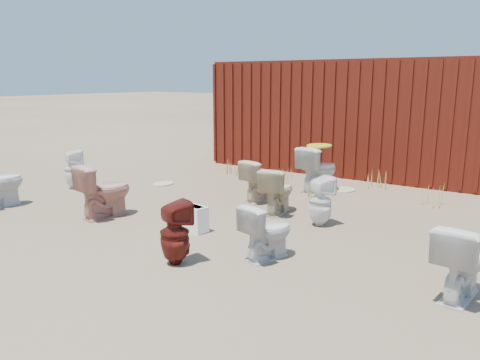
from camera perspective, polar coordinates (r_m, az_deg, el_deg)
The scene contains 20 objects.
ground at distance 6.59m, azimuth -2.92°, elevation -5.60°, with size 100.00×100.00×0.00m, color brown.
shipping_container at distance 10.92m, azimuth 13.69°, elevation 7.61°, with size 6.00×2.40×2.40m, color #541E0E.
toilet_front_pink at distance 7.19m, azimuth -16.18°, elevation -1.23°, with size 0.45×0.79×0.80m, color tan.
toilet_front_c at distance 5.34m, azimuth 3.34°, elevation -6.24°, with size 0.36×0.64×0.65m, color silver.
toilet_front_maroon at distance 5.22m, azimuth -7.95°, elevation -6.43°, with size 0.32×0.33×0.72m, color #5D1610.
toilet_front_e at distance 4.86m, azimuth 25.37°, elevation -8.88°, with size 0.41×0.72×0.73m, color silver.
toilet_back_a at distance 9.27m, azimuth -19.67°, elevation 1.27°, with size 0.33×0.34×0.73m, color white.
toilet_back_beige_left at distance 7.82m, azimuth 2.54°, elevation -0.05°, with size 0.40×0.69×0.71m, color beige.
toilet_back_beige_right at distance 7.14m, azimuth 4.62°, elevation -1.26°, with size 0.40×0.70×0.71m, color beige.
toilet_back_yellowlid at distance 8.54m, azimuth 9.53°, elevation 1.29°, with size 0.47×0.82×0.84m, color white.
toilet_back_e at distance 6.60m, azimuth 9.75°, elevation -2.56°, with size 0.32×0.32×0.70m, color white.
yellow_lid at distance 8.47m, azimuth 9.63°, elevation 4.15°, with size 0.42×0.53×0.03m, color yellow.
loose_tank at distance 6.40m, azimuth -5.94°, elevation -4.56°, with size 0.50×0.20×0.35m, color white.
loose_lid_near at distance 8.83m, azimuth 12.55°, elevation -1.18°, with size 0.38×0.49×0.02m, color beige.
loose_lid_far at distance 9.24m, azimuth -9.33°, elevation -0.45°, with size 0.36×0.47×0.02m, color beige.
weed_clump_a at distance 10.09m, azimuth -0.92°, elevation 1.58°, with size 0.36×0.36×0.30m, color #AFA146.
weed_clump_b at distance 8.17m, azimuth 9.16°, elevation -1.04°, with size 0.32×0.32×0.32m, color #AFA146.
weed_clump_c at distance 8.20m, azimuth 22.29°, elevation -1.69°, with size 0.36×0.36×0.35m, color #AFA146.
weed_clump_d at distance 9.63m, azimuth 5.33°, elevation 0.80°, with size 0.30×0.30×0.23m, color #AFA146.
weed_clump_e at distance 9.10m, azimuth 16.35°, elevation 0.02°, with size 0.34×0.34×0.34m, color #AFA146.
Camera 1 is at (3.76, -5.02, 2.02)m, focal length 35.00 mm.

